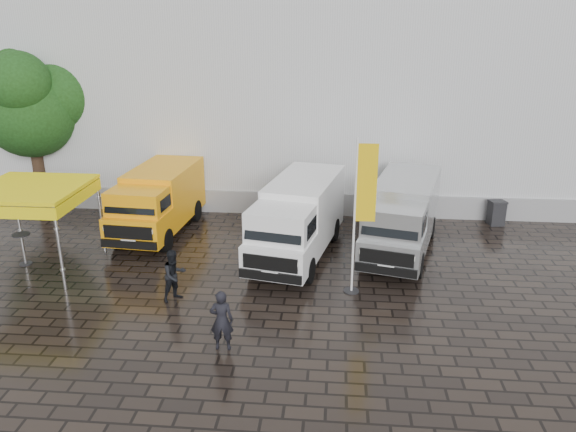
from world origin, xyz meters
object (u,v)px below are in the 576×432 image
(van_white, at_px, (298,221))
(cocktail_table, at_px, (23,249))
(wheelie_bin, at_px, (496,213))
(canopy_tent, at_px, (30,192))
(flagpole, at_px, (361,209))
(van_yellow, at_px, (158,203))
(person_front, at_px, (222,320))
(van_silver, at_px, (402,218))
(person_tent, at_px, (174,275))

(van_white, relative_size, cocktail_table, 5.49)
(van_white, xyz_separation_m, wheelie_bin, (8.13, 4.08, -0.85))
(canopy_tent, distance_m, flagpole, 11.08)
(van_yellow, height_order, cocktail_table, van_yellow)
(van_white, height_order, wheelie_bin, van_white)
(canopy_tent, distance_m, wheelie_bin, 18.19)
(van_yellow, height_order, wheelie_bin, van_yellow)
(van_yellow, xyz_separation_m, flagpole, (7.88, -4.53, 1.53))
(van_white, height_order, person_front, van_white)
(van_silver, xyz_separation_m, person_tent, (-7.34, -4.42, -0.51))
(van_yellow, height_order, flagpole, flagpole)
(cocktail_table, xyz_separation_m, person_tent, (6.08, -2.11, 0.25))
(cocktail_table, height_order, wheelie_bin, cocktail_table)
(van_yellow, xyz_separation_m, van_white, (5.77, -1.83, 0.08))
(canopy_tent, bearing_deg, person_front, -31.42)
(person_front, bearing_deg, wheelie_bin, -136.54)
(van_silver, bearing_deg, cocktail_table, -155.87)
(van_yellow, relative_size, person_front, 3.29)
(person_front, bearing_deg, van_silver, -130.81)
(cocktail_table, height_order, person_tent, person_tent)
(flagpole, relative_size, wheelie_bin, 4.79)
(flagpole, height_order, person_front, flagpole)
(wheelie_bin, relative_size, person_front, 0.62)
(van_silver, distance_m, cocktail_table, 13.64)
(canopy_tent, distance_m, person_tent, 6.05)
(van_white, height_order, van_silver, van_white)
(van_white, bearing_deg, cocktail_table, -158.93)
(canopy_tent, height_order, person_front, canopy_tent)
(canopy_tent, bearing_deg, flagpole, -4.69)
(van_silver, relative_size, person_tent, 3.74)
(wheelie_bin, bearing_deg, van_yellow, 179.41)
(person_front, distance_m, person_tent, 3.28)
(van_yellow, distance_m, van_white, 6.06)
(van_yellow, bearing_deg, person_front, -58.02)
(flagpole, distance_m, person_front, 5.50)
(wheelie_bin, xyz_separation_m, person_front, (-9.68, -10.39, 0.32))
(cocktail_table, bearing_deg, person_front, -30.22)
(van_white, relative_size, flagpole, 1.26)
(van_silver, height_order, wheelie_bin, van_silver)
(canopy_tent, height_order, flagpole, flagpole)
(person_front, bearing_deg, van_yellow, -66.12)
(van_white, bearing_deg, person_tent, -122.07)
(canopy_tent, relative_size, flagpole, 0.68)
(flagpole, bearing_deg, person_front, -135.36)
(van_silver, relative_size, person_front, 3.64)
(flagpole, bearing_deg, van_yellow, 150.14)
(van_silver, height_order, flagpole, flagpole)
(flagpole, height_order, wheelie_bin, flagpole)
(van_silver, relative_size, flagpole, 1.23)
(canopy_tent, distance_m, person_front, 8.88)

